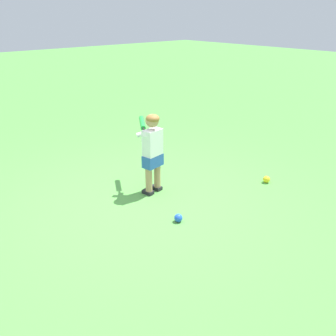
{
  "coord_description": "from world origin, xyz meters",
  "views": [
    {
      "loc": [
        2.47,
        3.27,
        2.26
      ],
      "look_at": [
        -0.32,
        0.11,
        0.45
      ],
      "focal_mm": 39.34,
      "sensor_mm": 36.0,
      "label": 1
    }
  ],
  "objects": [
    {
      "name": "ground_plane",
      "position": [
        0.0,
        0.0,
        0.0
      ],
      "size": [
        40.0,
        40.0,
        0.0
      ],
      "primitive_type": "plane",
      "color": "#519942"
    },
    {
      "name": "child_batter",
      "position": [
        -0.33,
        -0.22,
        0.65
      ],
      "size": [
        0.45,
        0.7,
        1.08
      ],
      "color": "#232328",
      "rests_on": "ground"
    },
    {
      "name": "play_ball_center_lawn",
      "position": [
        -1.72,
        0.64,
        0.05
      ],
      "size": [
        0.1,
        0.1,
        0.1
      ],
      "primitive_type": "sphere",
      "color": "yellow",
      "rests_on": "ground"
    },
    {
      "name": "play_ball_behind_batter",
      "position": [
        -0.06,
        0.59,
        0.05
      ],
      "size": [
        0.1,
        0.1,
        0.1
      ],
      "primitive_type": "sphere",
      "color": "blue",
      "rests_on": "ground"
    }
  ]
}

